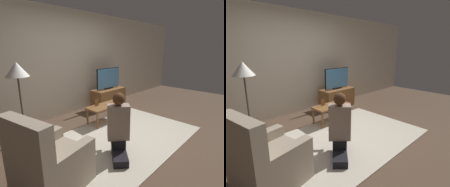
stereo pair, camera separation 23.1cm
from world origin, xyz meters
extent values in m
plane|color=brown|center=(0.00, 0.00, 0.00)|extent=(10.00, 10.00, 0.00)
cube|color=beige|center=(0.00, 1.93, 1.30)|extent=(10.00, 0.06, 2.60)
cube|color=beige|center=(0.00, 0.00, 0.01)|extent=(2.83, 1.91, 0.02)
cube|color=brown|center=(1.10, 1.51, 0.27)|extent=(1.02, 0.45, 0.54)
cube|color=black|center=(1.10, 1.51, 0.56)|extent=(0.29, 0.08, 0.04)
cube|color=black|center=(1.10, 1.52, 0.85)|extent=(0.87, 0.03, 0.57)
cube|color=#4C8CC6|center=(1.10, 1.51, 0.85)|extent=(0.84, 0.04, 0.54)
cube|color=brown|center=(0.26, 0.78, 0.39)|extent=(0.88, 0.41, 0.04)
cylinder|color=brown|center=(-0.14, 0.62, 0.18)|extent=(0.04, 0.04, 0.37)
cylinder|color=brown|center=(0.66, 0.62, 0.18)|extent=(0.04, 0.04, 0.37)
cylinder|color=brown|center=(-0.14, 0.95, 0.18)|extent=(0.04, 0.04, 0.37)
cylinder|color=brown|center=(0.66, 0.95, 0.18)|extent=(0.04, 0.04, 0.37)
cylinder|color=#4C4233|center=(-1.39, 1.17, 0.01)|extent=(0.28, 0.28, 0.03)
cylinder|color=#4C4233|center=(-1.39, 1.17, 0.72)|extent=(0.03, 0.03, 1.38)
cone|color=silver|center=(-1.39, 1.17, 1.33)|extent=(0.37, 0.37, 0.24)
cube|color=gray|center=(-1.56, -0.17, 0.22)|extent=(0.89, 0.85, 0.44)
cube|color=gray|center=(-1.85, -0.23, 0.71)|extent=(0.30, 0.73, 0.55)
cube|color=gray|center=(-1.50, -0.45, 0.29)|extent=(0.77, 0.29, 0.58)
cube|color=gray|center=(-1.61, 0.11, 0.29)|extent=(0.77, 0.29, 0.58)
cube|color=black|center=(-0.61, -0.41, 0.07)|extent=(0.48, 0.50, 0.11)
cube|color=black|center=(-0.49, -0.28, 0.20)|extent=(0.32, 0.33, 0.14)
cube|color=gray|center=(-0.49, -0.28, 0.54)|extent=(0.39, 0.38, 0.56)
sphere|color=#DBAD8E|center=(-0.49, -0.28, 0.91)|extent=(0.18, 0.18, 0.18)
sphere|color=#4C2D19|center=(-0.50, -0.29, 0.93)|extent=(0.19, 0.19, 0.19)
cube|color=black|center=(-0.24, 0.00, 0.57)|extent=(0.12, 0.12, 0.04)
cylinder|color=gray|center=(-0.25, -0.16, 0.57)|extent=(0.25, 0.27, 0.07)
cylinder|color=gray|center=(-0.40, -0.02, 0.57)|extent=(0.25, 0.27, 0.07)
cube|color=brown|center=(0.08, 0.88, 0.48)|extent=(0.11, 0.01, 0.15)
cube|color=black|center=(0.34, 0.70, 0.41)|extent=(0.04, 0.15, 0.02)
camera|label=1|loc=(-2.39, -1.95, 1.65)|focal=28.00mm
camera|label=2|loc=(-2.23, -2.12, 1.65)|focal=28.00mm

